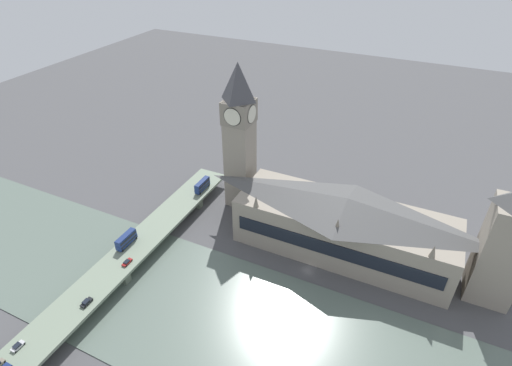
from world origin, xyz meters
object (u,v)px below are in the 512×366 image
(clock_tower, at_px, (239,134))
(victoria_tower, at_px, (505,246))
(car_northbound_mid, at_px, (86,302))
(double_decker_bus_rear, at_px, (202,185))
(car_northbound_lead, at_px, (127,262))
(parliament_hall, at_px, (343,225))
(double_decker_bus_mid, at_px, (126,239))
(car_southbound_lead, at_px, (18,346))
(road_bridge, at_px, (114,269))

(clock_tower, height_order, victoria_tower, clock_tower)
(victoria_tower, height_order, car_northbound_mid, victoria_tower)
(double_decker_bus_rear, bearing_deg, clock_tower, -69.24)
(car_northbound_lead, bearing_deg, parliament_hall, -55.44)
(victoria_tower, bearing_deg, car_northbound_lead, 111.24)
(double_decker_bus_mid, bearing_deg, clock_tower, -25.05)
(clock_tower, height_order, car_southbound_lead, clock_tower)
(double_decker_bus_mid, xyz_separation_m, car_southbound_lead, (-50.49, -0.56, -2.00))
(parliament_hall, xyz_separation_m, double_decker_bus_rear, (6.13, 69.60, -4.41))
(parliament_hall, height_order, double_decker_bus_mid, parliament_hall)
(road_bridge, bearing_deg, victoria_tower, -67.89)
(car_northbound_mid, distance_m, car_southbound_lead, 22.39)
(clock_tower, bearing_deg, road_bridge, 162.01)
(victoria_tower, bearing_deg, road_bridge, 112.11)
(parliament_hall, relative_size, road_bridge, 0.58)
(road_bridge, height_order, double_decker_bus_mid, double_decker_bus_mid)
(car_northbound_lead, xyz_separation_m, car_southbound_lead, (-42.14, 6.49, 0.02))
(car_southbound_lead, bearing_deg, double_decker_bus_rear, -3.92)
(car_southbound_lead, bearing_deg, victoria_tower, -55.27)
(double_decker_bus_mid, bearing_deg, parliament_hall, -62.68)
(car_northbound_lead, bearing_deg, clock_tower, -16.01)
(road_bridge, bearing_deg, car_northbound_mid, -168.08)
(clock_tower, xyz_separation_m, car_northbound_mid, (-81.47, 17.24, -29.58))
(car_northbound_lead, height_order, car_southbound_lead, car_southbound_lead)
(road_bridge, bearing_deg, double_decker_bus_mid, 16.80)
(clock_tower, relative_size, road_bridge, 0.46)
(parliament_hall, distance_m, car_northbound_lead, 84.90)
(victoria_tower, distance_m, double_decker_bus_mid, 137.40)
(parliament_hall, bearing_deg, car_northbound_mid, 134.69)
(car_northbound_mid, bearing_deg, car_northbound_lead, 0.48)
(parliament_hall, relative_size, car_northbound_lead, 19.81)
(parliament_hall, bearing_deg, car_northbound_lead, 124.56)
(car_northbound_mid, bearing_deg, double_decker_bus_mid, 13.94)
(victoria_tower, xyz_separation_m, car_northbound_mid, (-68.84, 123.49, -16.54))
(car_northbound_lead, bearing_deg, double_decker_bus_mid, 40.19)
(car_southbound_lead, bearing_deg, car_northbound_mid, -17.32)
(victoria_tower, distance_m, double_decker_bus_rear, 124.56)
(double_decker_bus_rear, xyz_separation_m, car_southbound_lead, (-96.29, 6.60, -2.06))
(parliament_hall, xyz_separation_m, car_southbound_lead, (-90.16, 76.20, -6.46))
(road_bridge, relative_size, double_decker_bus_mid, 14.72)
(victoria_tower, relative_size, car_northbound_mid, 11.65)
(parliament_hall, height_order, car_northbound_lead, parliament_hall)
(parliament_hall, height_order, car_northbound_mid, parliament_hall)
(victoria_tower, height_order, road_bridge, victoria_tower)
(clock_tower, distance_m, car_northbound_mid, 88.37)
(road_bridge, relative_size, car_southbound_lead, 36.72)
(victoria_tower, bearing_deg, double_decker_bus_rear, 87.19)
(double_decker_bus_mid, height_order, double_decker_bus_rear, double_decker_bus_rear)
(clock_tower, height_order, car_northbound_mid, clock_tower)
(double_decker_bus_mid, bearing_deg, car_northbound_mid, -166.06)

